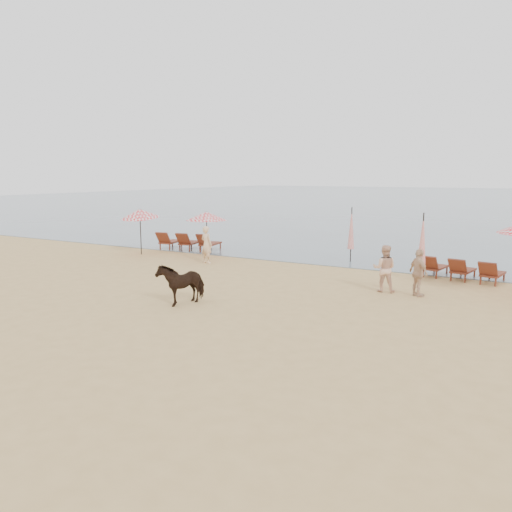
% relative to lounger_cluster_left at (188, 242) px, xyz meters
% --- Properties ---
extents(ground, '(120.00, 120.00, 0.00)m').
position_rel_lounger_cluster_left_xyz_m(ground, '(7.27, -10.75, -0.46)').
color(ground, tan).
rests_on(ground, ground).
extents(sea, '(160.00, 140.00, 0.06)m').
position_rel_lounger_cluster_left_xyz_m(sea, '(7.27, 69.25, -0.46)').
color(sea, '#51606B').
rests_on(sea, ground).
extents(lounger_cluster_left, '(3.24, 2.23, 0.66)m').
position_rel_lounger_cluster_left_xyz_m(lounger_cluster_left, '(0.00, 0.00, 0.00)').
color(lounger_cluster_left, maroon).
rests_on(lounger_cluster_left, ground).
extents(lounger_cluster_right, '(2.94, 2.04, 0.60)m').
position_rel_lounger_cluster_left_xyz_m(lounger_cluster_right, '(13.44, -1.01, -0.04)').
color(lounger_cluster_right, maroon).
rests_on(lounger_cluster_right, ground).
extents(umbrella_open_left_a, '(1.92, 1.92, 2.18)m').
position_rel_lounger_cluster_left_xyz_m(umbrella_open_left_a, '(2.03, -1.20, 1.50)').
color(umbrella_open_left_a, black).
rests_on(umbrella_open_left_a, ground).
extents(umbrella_open_left_b, '(1.84, 1.87, 2.34)m').
position_rel_lounger_cluster_left_xyz_m(umbrella_open_left_b, '(-1.23, -2.22, 1.57)').
color(umbrella_open_left_b, black).
rests_on(umbrella_open_left_b, ground).
extents(umbrella_closed_left, '(0.30, 0.30, 2.48)m').
position_rel_lounger_cluster_left_xyz_m(umbrella_closed_left, '(8.55, 0.70, 1.07)').
color(umbrella_closed_left, black).
rests_on(umbrella_closed_left, ground).
extents(umbrella_closed_right, '(0.31, 0.31, 2.53)m').
position_rel_lounger_cluster_left_xyz_m(umbrella_closed_right, '(12.11, -1.76, 1.10)').
color(umbrella_closed_right, black).
rests_on(umbrella_closed_right, ground).
extents(cow, '(1.06, 1.62, 1.26)m').
position_rel_lounger_cluster_left_xyz_m(cow, '(6.37, -8.82, 0.18)').
color(cow, black).
rests_on(cow, ground).
extents(beachgoer_left, '(0.68, 0.52, 1.67)m').
position_rel_lounger_cluster_left_xyz_m(beachgoer_left, '(3.03, -2.68, 0.38)').
color(beachgoer_left, '#E3B88E').
rests_on(beachgoer_left, ground).
extents(beachgoer_right_a, '(0.88, 0.74, 1.59)m').
position_rel_lounger_cluster_left_xyz_m(beachgoer_right_a, '(11.40, -4.29, 0.34)').
color(beachgoer_right_a, '#DFAA8B').
rests_on(beachgoer_right_a, ground).
extents(beachgoer_right_b, '(0.92, 0.91, 1.56)m').
position_rel_lounger_cluster_left_xyz_m(beachgoer_right_b, '(12.54, -4.40, 0.32)').
color(beachgoer_right_b, tan).
rests_on(beachgoer_right_b, ground).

